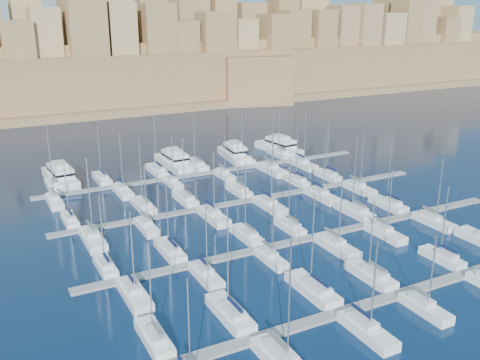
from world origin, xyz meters
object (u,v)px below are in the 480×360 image
motor_yacht_c (234,153)px  motor_yacht_d (279,146)px  sailboat_4 (442,258)px  sailboat_2 (313,289)px  sailboat_0 (154,338)px  motor_yacht_b (174,160)px  motor_yacht_a (60,175)px

motor_yacht_c → motor_yacht_d: size_ratio=0.91×
motor_yacht_d → sailboat_4: bearing=-100.1°
sailboat_2 → sailboat_4: (24.24, -1.13, -0.04)m
sailboat_2 → motor_yacht_d: 78.51m
sailboat_0 → motor_yacht_b: (29.04, 70.00, 0.99)m
sailboat_2 → motor_yacht_b: size_ratio=0.94×
sailboat_4 → motor_yacht_a: size_ratio=0.77×
motor_yacht_b → motor_yacht_a: bearing=179.5°
sailboat_2 → motor_yacht_d: sailboat_2 is taller
motor_yacht_a → motor_yacht_b: size_ratio=1.04×
sailboat_2 → motor_yacht_b: bearing=85.7°
sailboat_0 → motor_yacht_b: size_ratio=0.83×
sailboat_0 → motor_yacht_d: bearing=49.2°
motor_yacht_b → motor_yacht_d: bearing=0.4°
sailboat_2 → motor_yacht_a: size_ratio=0.90×
motor_yacht_d → sailboat_2: bearing=-117.9°
sailboat_0 → sailboat_2: (23.81, 0.85, 0.03)m
motor_yacht_c → motor_yacht_d: same height
motor_yacht_a → motor_yacht_d: 59.57m
sailboat_0 → motor_yacht_a: 70.27m
motor_yacht_b → motor_yacht_d: 31.51m
sailboat_4 → motor_yacht_b: 72.82m
sailboat_2 → motor_yacht_d: size_ratio=0.90×
sailboat_4 → motor_yacht_a: (-47.06, 70.54, 1.00)m
sailboat_0 → motor_yacht_d: sailboat_0 is taller
motor_yacht_c → motor_yacht_b: bearing=178.5°
motor_yacht_a → motor_yacht_d: size_ratio=0.99×
sailboat_0 → sailboat_4: size_ratio=1.04×
sailboat_4 → motor_yacht_d: size_ratio=0.76×
sailboat_0 → motor_yacht_c: 83.41m
sailboat_4 → motor_yacht_d: (12.51, 70.51, 1.00)m
sailboat_2 → motor_yacht_a: 73.07m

